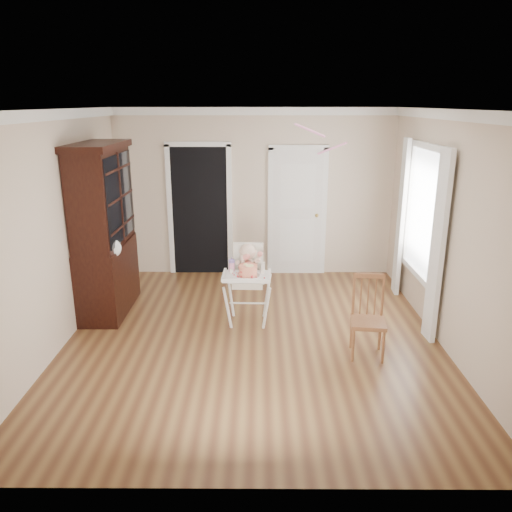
{
  "coord_description": "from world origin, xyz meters",
  "views": [
    {
      "loc": [
        0.07,
        -5.55,
        2.77
      ],
      "look_at": [
        0.04,
        0.38,
        0.94
      ],
      "focal_mm": 35.0,
      "sensor_mm": 36.0,
      "label": 1
    }
  ],
  "objects_px": {
    "cake": "(248,270)",
    "sippy_cup": "(232,265)",
    "high_chair": "(248,275)",
    "china_cabinet": "(104,230)",
    "dining_chair": "(368,319)"
  },
  "relations": [
    {
      "from": "cake",
      "to": "dining_chair",
      "type": "bearing_deg",
      "value": -24.85
    },
    {
      "from": "sippy_cup",
      "to": "dining_chair",
      "type": "height_order",
      "value": "dining_chair"
    },
    {
      "from": "high_chair",
      "to": "cake",
      "type": "bearing_deg",
      "value": -85.45
    },
    {
      "from": "dining_chair",
      "to": "high_chair",
      "type": "bearing_deg",
      "value": 154.62
    },
    {
      "from": "cake",
      "to": "china_cabinet",
      "type": "height_order",
      "value": "china_cabinet"
    },
    {
      "from": "china_cabinet",
      "to": "dining_chair",
      "type": "distance_m",
      "value": 3.59
    },
    {
      "from": "cake",
      "to": "sippy_cup",
      "type": "distance_m",
      "value": 0.26
    },
    {
      "from": "china_cabinet",
      "to": "dining_chair",
      "type": "bearing_deg",
      "value": -20.93
    },
    {
      "from": "high_chair",
      "to": "cake",
      "type": "relative_size",
      "value": 3.64
    },
    {
      "from": "high_chair",
      "to": "dining_chair",
      "type": "distance_m",
      "value": 1.64
    },
    {
      "from": "high_chair",
      "to": "dining_chair",
      "type": "xyz_separation_m",
      "value": [
        1.37,
        -0.86,
        -0.22
      ]
    },
    {
      "from": "cake",
      "to": "dining_chair",
      "type": "xyz_separation_m",
      "value": [
        1.36,
        -0.63,
        -0.36
      ]
    },
    {
      "from": "cake",
      "to": "sippy_cup",
      "type": "bearing_deg",
      "value": 143.35
    },
    {
      "from": "sippy_cup",
      "to": "china_cabinet",
      "type": "xyz_separation_m",
      "value": [
        -1.72,
        0.47,
        0.33
      ]
    },
    {
      "from": "cake",
      "to": "sippy_cup",
      "type": "relative_size",
      "value": 1.5
    }
  ]
}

